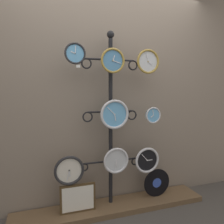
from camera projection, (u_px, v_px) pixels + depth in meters
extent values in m
cube|color=gray|center=(106.00, 86.00, 2.55)|extent=(4.40, 0.04, 2.80)
cube|color=brown|center=(112.00, 207.00, 2.48)|extent=(2.20, 0.36, 0.06)
cylinder|color=black|center=(111.00, 206.00, 2.54)|extent=(0.39, 0.39, 0.02)
cylinder|color=black|center=(111.00, 125.00, 2.44)|extent=(0.04, 0.04, 1.89)
sphere|color=black|center=(111.00, 34.00, 2.34)|extent=(0.08, 0.08, 0.08)
cylinder|color=black|center=(99.00, 59.00, 2.33)|extent=(0.27, 0.02, 0.02)
torus|color=black|center=(86.00, 63.00, 2.29)|extent=(0.12, 0.02, 0.12)
cylinder|color=black|center=(122.00, 60.00, 2.41)|extent=(0.27, 0.02, 0.02)
torus|color=black|center=(133.00, 65.00, 2.46)|extent=(0.12, 0.02, 0.12)
cylinder|color=black|center=(99.00, 112.00, 2.39)|extent=(0.26, 0.02, 0.02)
torus|color=black|center=(88.00, 117.00, 2.35)|extent=(0.12, 0.02, 0.12)
cylinder|color=black|center=(121.00, 111.00, 2.47)|extent=(0.26, 0.02, 0.02)
torus|color=black|center=(132.00, 115.00, 2.52)|extent=(0.12, 0.02, 0.12)
cylinder|color=black|center=(98.00, 162.00, 2.44)|extent=(0.30, 0.02, 0.02)
torus|color=black|center=(84.00, 167.00, 2.39)|extent=(0.09, 0.02, 0.09)
cylinder|color=black|center=(123.00, 160.00, 2.53)|extent=(0.30, 0.02, 0.02)
torus|color=black|center=(135.00, 161.00, 2.59)|extent=(0.09, 0.02, 0.09)
cylinder|color=#60A8DB|center=(75.00, 54.00, 2.16)|extent=(0.19, 0.02, 0.19)
torus|color=#262628|center=(75.00, 53.00, 2.14)|extent=(0.21, 0.02, 0.21)
cylinder|color=#262628|center=(75.00, 53.00, 2.14)|extent=(0.01, 0.01, 0.01)
cube|color=silver|center=(73.00, 52.00, 2.13)|extent=(0.05, 0.00, 0.03)
cube|color=silver|center=(75.00, 49.00, 2.14)|extent=(0.01, 0.00, 0.08)
cylinder|color=#4C84B2|center=(112.00, 61.00, 2.28)|extent=(0.24, 0.02, 0.24)
torus|color=#A58438|center=(113.00, 61.00, 2.27)|extent=(0.26, 0.02, 0.26)
cylinder|color=#A58438|center=(113.00, 61.00, 2.27)|extent=(0.01, 0.01, 0.01)
cube|color=silver|center=(114.00, 58.00, 2.26)|extent=(0.02, 0.00, 0.06)
cube|color=silver|center=(117.00, 62.00, 2.28)|extent=(0.09, 0.00, 0.03)
cylinder|color=silver|center=(148.00, 62.00, 2.42)|extent=(0.25, 0.02, 0.25)
torus|color=#A58438|center=(148.00, 62.00, 2.41)|extent=(0.27, 0.02, 0.27)
cylinder|color=#A58438|center=(148.00, 62.00, 2.41)|extent=(0.01, 0.01, 0.01)
cube|color=silver|center=(150.00, 63.00, 2.42)|extent=(0.05, 0.00, 0.04)
cube|color=silver|center=(147.00, 57.00, 2.40)|extent=(0.03, 0.00, 0.09)
cylinder|color=#60A8DB|center=(114.00, 114.00, 2.36)|extent=(0.29, 0.02, 0.29)
torus|color=silver|center=(115.00, 114.00, 2.34)|extent=(0.32, 0.03, 0.32)
cylinder|color=silver|center=(115.00, 114.00, 2.34)|extent=(0.02, 0.01, 0.02)
cube|color=silver|center=(115.00, 118.00, 2.35)|extent=(0.02, 0.00, 0.07)
cube|color=silver|center=(111.00, 111.00, 2.33)|extent=(0.09, 0.00, 0.09)
cylinder|color=#60A8DB|center=(153.00, 115.00, 2.49)|extent=(0.17, 0.02, 0.17)
torus|color=silver|center=(153.00, 115.00, 2.48)|extent=(0.19, 0.02, 0.19)
cylinder|color=silver|center=(153.00, 115.00, 2.48)|extent=(0.01, 0.01, 0.01)
cube|color=silver|center=(152.00, 116.00, 2.47)|extent=(0.04, 0.00, 0.03)
cube|color=silver|center=(153.00, 112.00, 2.47)|extent=(0.02, 0.00, 0.07)
cylinder|color=silver|center=(69.00, 170.00, 2.25)|extent=(0.28, 0.02, 0.28)
torus|color=#262628|center=(69.00, 171.00, 2.24)|extent=(0.31, 0.03, 0.31)
cylinder|color=#262628|center=(69.00, 171.00, 2.24)|extent=(0.02, 0.01, 0.02)
cube|color=silver|center=(70.00, 174.00, 2.24)|extent=(0.02, 0.00, 0.07)
cube|color=silver|center=(68.00, 176.00, 2.24)|extent=(0.03, 0.00, 0.11)
cylinder|color=silver|center=(116.00, 160.00, 2.42)|extent=(0.27, 0.02, 0.27)
torus|color=silver|center=(116.00, 161.00, 2.41)|extent=(0.29, 0.03, 0.29)
cylinder|color=silver|center=(116.00, 161.00, 2.41)|extent=(0.02, 0.01, 0.02)
cube|color=silver|center=(116.00, 163.00, 2.41)|extent=(0.02, 0.00, 0.06)
cube|color=silver|center=(116.00, 165.00, 2.41)|extent=(0.02, 0.00, 0.10)
cylinder|color=black|center=(147.00, 160.00, 2.53)|extent=(0.27, 0.02, 0.27)
torus|color=silver|center=(147.00, 160.00, 2.52)|extent=(0.30, 0.03, 0.30)
cylinder|color=silver|center=(147.00, 160.00, 2.52)|extent=(0.02, 0.01, 0.02)
cube|color=silver|center=(150.00, 160.00, 2.53)|extent=(0.07, 0.00, 0.01)
cube|color=silver|center=(145.00, 157.00, 2.50)|extent=(0.08, 0.00, 0.08)
cylinder|color=black|center=(157.00, 183.00, 2.65)|extent=(0.34, 0.01, 0.34)
cylinder|color=#334FB2|center=(157.00, 183.00, 2.65)|extent=(0.12, 0.00, 0.12)
cube|color=#4C381E|center=(78.00, 198.00, 2.31)|extent=(0.38, 0.02, 0.31)
cube|color=white|center=(78.00, 199.00, 2.30)|extent=(0.33, 0.00, 0.26)
cube|color=white|center=(78.00, 66.00, 2.17)|extent=(0.04, 0.00, 0.03)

